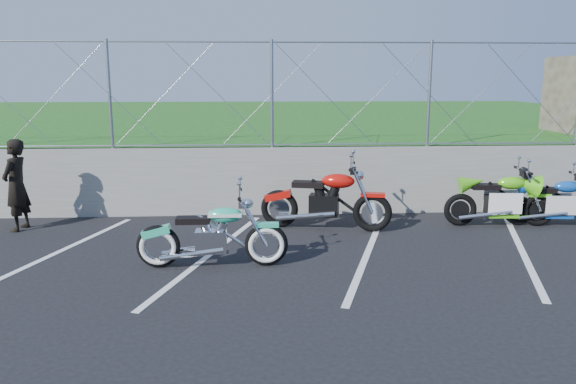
{
  "coord_description": "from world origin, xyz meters",
  "views": [
    {
      "loc": [
        0.71,
        -7.17,
        2.63
      ],
      "look_at": [
        1.18,
        1.3,
        0.88
      ],
      "focal_mm": 35.0,
      "sensor_mm": 36.0,
      "label": 1
    }
  ],
  "objects": [
    {
      "name": "ground",
      "position": [
        0.0,
        0.0,
        0.0
      ],
      "size": [
        90.0,
        90.0,
        0.0
      ],
      "primitive_type": "plane",
      "color": "black",
      "rests_on": "ground"
    },
    {
      "name": "naked_orange",
      "position": [
        1.91,
        2.28,
        0.49
      ],
      "size": [
        2.26,
        0.83,
        1.15
      ],
      "rotation": [
        0.0,
        0.0,
        -0.24
      ],
      "color": "black",
      "rests_on": "ground"
    },
    {
      "name": "person_standing",
      "position": [
        -3.44,
        2.54,
        0.79
      ],
      "size": [
        0.47,
        0.63,
        1.59
      ],
      "primitive_type": "imported",
      "rotation": [
        0.0,
        0.0,
        -1.73
      ],
      "color": "black",
      "rests_on": "ground"
    },
    {
      "name": "retaining_wall",
      "position": [
        0.0,
        3.5,
        0.65
      ],
      "size": [
        30.0,
        0.22,
        1.3
      ],
      "primitive_type": "cube",
      "color": "slate",
      "rests_on": "ground"
    },
    {
      "name": "grass_field",
      "position": [
        0.0,
        13.5,
        0.65
      ],
      "size": [
        30.0,
        20.0,
        1.3
      ],
      "primitive_type": "cube",
      "color": "#1A4F15",
      "rests_on": "ground"
    },
    {
      "name": "sportbike_green",
      "position": [
        5.05,
        2.34,
        0.44
      ],
      "size": [
        1.98,
        0.7,
        1.02
      ],
      "rotation": [
        0.0,
        0.0,
        -0.07
      ],
      "color": "black",
      "rests_on": "ground"
    },
    {
      "name": "chain_link_fence",
      "position": [
        0.0,
        3.5,
        2.3
      ],
      "size": [
        28.0,
        0.03,
        2.0
      ],
      "color": "gray",
      "rests_on": "retaining_wall"
    },
    {
      "name": "parking_lines",
      "position": [
        1.2,
        1.0,
        0.0
      ],
      "size": [
        18.29,
        4.31,
        0.01
      ],
      "color": "silver",
      "rests_on": "ground"
    },
    {
      "name": "sportbike_blue",
      "position": [
        6.05,
        2.3,
        0.4
      ],
      "size": [
        1.8,
        0.64,
        0.93
      ],
      "rotation": [
        0.0,
        0.0,
        -0.12
      ],
      "color": "black",
      "rests_on": "ground"
    },
    {
      "name": "cruiser_turquoise",
      "position": [
        0.1,
        0.42,
        0.42
      ],
      "size": [
        2.12,
        0.67,
        1.05
      ],
      "rotation": [
        0.0,
        0.0,
        -0.0
      ],
      "color": "black",
      "rests_on": "ground"
    }
  ]
}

